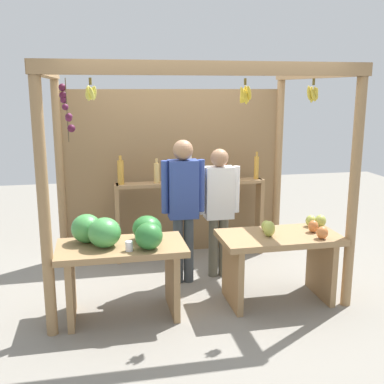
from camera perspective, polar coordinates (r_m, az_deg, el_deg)
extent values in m
plane|color=gray|center=(5.48, -0.41, -10.57)|extent=(12.00, 12.00, 0.00)
cylinder|color=#99754C|center=(4.12, -17.70, -1.56)|extent=(0.10, 0.10, 2.38)
cylinder|color=#99754C|center=(4.75, 19.20, 0.18)|extent=(0.10, 0.10, 2.38)
cylinder|color=#99754C|center=(6.00, -15.89, 2.87)|extent=(0.10, 0.10, 2.38)
cylinder|color=#99754C|center=(6.45, 10.50, 3.79)|extent=(0.10, 0.10, 2.38)
cube|color=#99754C|center=(4.10, 2.25, 14.91)|extent=(2.97, 0.12, 0.12)
cube|color=#99754C|center=(4.96, -17.46, 13.96)|extent=(0.12, 2.03, 0.12)
cube|color=#99754C|center=(5.50, 14.84, 13.93)|extent=(0.12, 2.03, 0.12)
cube|color=olive|center=(6.10, -2.23, 2.36)|extent=(2.87, 0.04, 2.14)
cylinder|color=brown|center=(4.54, 14.67, 12.91)|extent=(0.02, 0.02, 0.06)
ellipsoid|color=gold|center=(4.55, 14.93, 11.46)|extent=(0.04, 0.06, 0.13)
ellipsoid|color=gold|center=(4.56, 14.61, 11.32)|extent=(0.07, 0.06, 0.14)
ellipsoid|color=gold|center=(4.55, 14.32, 11.63)|extent=(0.06, 0.05, 0.14)
ellipsoid|color=gold|center=(4.52, 14.12, 11.74)|extent=(0.04, 0.07, 0.14)
ellipsoid|color=gold|center=(4.51, 14.61, 11.47)|extent=(0.07, 0.05, 0.14)
ellipsoid|color=gold|center=(4.52, 14.91, 11.61)|extent=(0.08, 0.07, 0.14)
cylinder|color=brown|center=(4.33, 6.53, 13.26)|extent=(0.02, 0.02, 0.06)
ellipsoid|color=gold|center=(4.34, 6.90, 11.66)|extent=(0.04, 0.06, 0.14)
ellipsoid|color=gold|center=(4.37, 6.78, 11.53)|extent=(0.06, 0.06, 0.14)
ellipsoid|color=gold|center=(4.35, 6.44, 11.97)|extent=(0.06, 0.04, 0.14)
ellipsoid|color=gold|center=(4.34, 6.16, 11.58)|extent=(0.06, 0.06, 0.14)
ellipsoid|color=gold|center=(4.32, 6.19, 11.59)|extent=(0.04, 0.08, 0.14)
ellipsoid|color=gold|center=(4.29, 6.25, 11.84)|extent=(0.07, 0.07, 0.14)
ellipsoid|color=gold|center=(4.30, 6.57, 11.48)|extent=(0.06, 0.04, 0.14)
ellipsoid|color=gold|center=(4.31, 7.00, 11.95)|extent=(0.07, 0.07, 0.14)
cylinder|color=brown|center=(4.12, -12.35, 13.10)|extent=(0.02, 0.02, 0.06)
ellipsoid|color=#D1CC4C|center=(4.12, -11.85, 11.83)|extent=(0.04, 0.07, 0.12)
ellipsoid|color=#D1CC4C|center=(4.15, -12.12, 11.71)|extent=(0.06, 0.04, 0.12)
ellipsoid|color=#D1CC4C|center=(4.14, -12.65, 11.83)|extent=(0.06, 0.06, 0.13)
ellipsoid|color=#D1CC4C|center=(4.10, -12.61, 11.63)|extent=(0.05, 0.05, 0.12)
ellipsoid|color=#D1CC4C|center=(4.08, -12.16, 11.71)|extent=(0.07, 0.04, 0.12)
cylinder|color=#4C422D|center=(4.25, -15.04, 9.63)|extent=(0.01, 0.01, 0.55)
sphere|color=#47142D|center=(4.27, -15.58, 12.23)|extent=(0.07, 0.07, 0.07)
sphere|color=#47142D|center=(4.26, -15.51, 11.33)|extent=(0.07, 0.07, 0.07)
sphere|color=#511938|center=(4.26, -15.45, 10.79)|extent=(0.06, 0.06, 0.06)
sphere|color=#511938|center=(4.24, -15.26, 10.00)|extent=(0.06, 0.06, 0.06)
sphere|color=#601E42|center=(4.27, -14.86, 8.70)|extent=(0.06, 0.06, 0.06)
sphere|color=#511938|center=(4.27, -14.84, 8.91)|extent=(0.06, 0.06, 0.06)
sphere|color=#47142D|center=(4.25, -14.54, 7.55)|extent=(0.07, 0.07, 0.07)
cube|color=#99754C|center=(4.47, -8.64, -6.77)|extent=(1.21, 0.64, 0.06)
cube|color=#99754C|center=(4.60, -14.61, -11.22)|extent=(0.06, 0.58, 0.65)
cube|color=#99754C|center=(4.64, -2.43, -10.59)|extent=(0.06, 0.58, 0.65)
ellipsoid|color=#2D7533|center=(4.52, -5.52, -4.44)|extent=(0.29, 0.29, 0.24)
ellipsoid|color=#2D7533|center=(4.28, -5.31, -5.38)|extent=(0.36, 0.36, 0.25)
ellipsoid|color=#429347|center=(4.56, -12.78, -4.36)|extent=(0.40, 0.40, 0.27)
ellipsoid|color=#429347|center=(4.39, -10.66, -4.90)|extent=(0.36, 0.36, 0.28)
cylinder|color=white|center=(4.28, -7.70, -6.57)|extent=(0.07, 0.07, 0.09)
cube|color=#99754C|center=(4.80, 10.61, -5.47)|extent=(1.21, 0.64, 0.06)
cube|color=#99754C|center=(4.77, 4.98, -9.98)|extent=(0.06, 0.58, 0.65)
cube|color=#99754C|center=(5.12, 15.52, -8.81)|extent=(0.06, 0.58, 0.65)
ellipsoid|color=#CC7038|center=(4.92, 14.62, -4.09)|extent=(0.15, 0.15, 0.13)
ellipsoid|color=#CC7038|center=(4.74, 15.65, -4.81)|extent=(0.14, 0.14, 0.13)
ellipsoid|color=#A8B24C|center=(4.69, 9.42, -4.47)|extent=(0.17, 0.17, 0.16)
ellipsoid|color=#A8B24C|center=(5.13, 15.44, -3.43)|extent=(0.13, 0.13, 0.13)
ellipsoid|color=#A8B24C|center=(5.12, 14.32, -3.45)|extent=(0.13, 0.13, 0.12)
ellipsoid|color=#A8B24C|center=(4.85, 9.07, -4.14)|extent=(0.13, 0.13, 0.12)
cube|color=#99754C|center=(5.90, -9.11, -3.84)|extent=(0.05, 0.20, 1.00)
cube|color=#99754C|center=(6.26, 8.25, -2.87)|extent=(0.05, 0.20, 1.00)
cube|color=#99754C|center=(5.90, -0.17, 1.11)|extent=(1.87, 0.22, 0.04)
cylinder|color=gold|center=(5.76, -8.72, 2.38)|extent=(0.08, 0.08, 0.29)
cylinder|color=gold|center=(5.73, -8.78, 4.13)|extent=(0.04, 0.04, 0.06)
cylinder|color=#D8B266|center=(5.80, -4.33, 2.32)|extent=(0.07, 0.07, 0.25)
cylinder|color=#D8B266|center=(5.77, -4.36, 3.82)|extent=(0.03, 0.03, 0.06)
cylinder|color=silver|center=(5.87, -0.21, 2.61)|extent=(0.08, 0.08, 0.27)
cylinder|color=silver|center=(5.84, -0.21, 4.23)|extent=(0.04, 0.04, 0.06)
cylinder|color=#994C1E|center=(5.97, 4.03, 2.82)|extent=(0.06, 0.06, 0.29)
cylinder|color=#994C1E|center=(5.94, 4.05, 4.48)|extent=(0.03, 0.03, 0.06)
cylinder|color=gold|center=(6.09, 7.89, 2.97)|extent=(0.06, 0.06, 0.29)
cylinder|color=gold|center=(6.07, 7.94, 4.62)|extent=(0.03, 0.03, 0.06)
cylinder|color=#3B434A|center=(5.25, -1.71, -7.16)|extent=(0.11, 0.11, 0.76)
cylinder|color=#3B434A|center=(5.27, -0.42, -7.07)|extent=(0.11, 0.11, 0.76)
cube|color=#2D428C|center=(5.07, -1.10, 0.35)|extent=(0.32, 0.19, 0.64)
cylinder|color=#2D428C|center=(5.03, -3.34, 0.60)|extent=(0.08, 0.08, 0.58)
cylinder|color=#2D428C|center=(5.10, 1.11, 0.79)|extent=(0.08, 0.08, 0.58)
sphere|color=#997051|center=(5.00, -1.12, 5.17)|extent=(0.22, 0.22, 0.22)
cylinder|color=#555344|center=(5.44, 2.62, -6.77)|extent=(0.11, 0.11, 0.70)
cylinder|color=#555344|center=(5.47, 3.85, -6.67)|extent=(0.11, 0.11, 0.70)
cube|color=white|center=(5.28, 3.33, -0.07)|extent=(0.32, 0.19, 0.59)
cylinder|color=white|center=(5.22, 1.21, 0.14)|extent=(0.08, 0.08, 0.53)
cylinder|color=white|center=(5.33, 5.41, 0.33)|extent=(0.08, 0.08, 0.53)
sphere|color=#997051|center=(5.21, 3.38, 4.20)|extent=(0.20, 0.20, 0.20)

